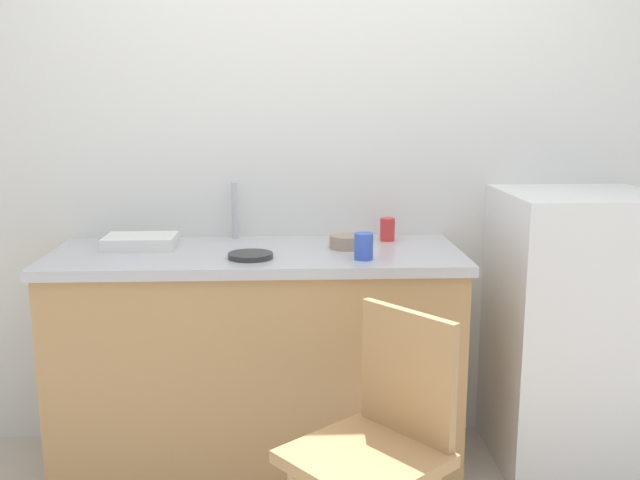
# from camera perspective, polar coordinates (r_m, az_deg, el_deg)

# --- Properties ---
(back_wall) EXTENTS (4.80, 0.10, 2.52)m
(back_wall) POSITION_cam_1_polar(r_m,az_deg,el_deg) (3.10, -0.40, 6.58)
(back_wall) COLOR silver
(back_wall) RESTS_ON ground_plane
(cabinet_base) EXTENTS (1.58, 0.60, 0.89)m
(cabinet_base) POSITION_cam_1_polar(r_m,az_deg,el_deg) (2.95, -4.98, -10.08)
(cabinet_base) COLOR tan
(cabinet_base) RESTS_ON ground_plane
(countertop) EXTENTS (1.62, 0.64, 0.04)m
(countertop) POSITION_cam_1_polar(r_m,az_deg,el_deg) (2.81, -5.15, -1.24)
(countertop) COLOR #B7B7BC
(countertop) RESTS_ON cabinet_base
(faucet) EXTENTS (0.02, 0.02, 0.24)m
(faucet) POSITION_cam_1_polar(r_m,az_deg,el_deg) (3.04, -6.95, 2.36)
(faucet) COLOR #B7B7BC
(faucet) RESTS_ON countertop
(refrigerator) EXTENTS (0.62, 0.58, 1.15)m
(refrigerator) POSITION_cam_1_polar(r_m,az_deg,el_deg) (3.14, 19.82, -6.83)
(refrigerator) COLOR white
(refrigerator) RESTS_ON ground_plane
(chair) EXTENTS (0.56, 0.56, 0.89)m
(chair) POSITION_cam_1_polar(r_m,az_deg,el_deg) (2.21, 4.76, -16.08)
(chair) COLOR tan
(chair) RESTS_ON ground_plane
(dish_tray) EXTENTS (0.28, 0.20, 0.05)m
(dish_tray) POSITION_cam_1_polar(r_m,az_deg,el_deg) (2.93, -14.33, -0.13)
(dish_tray) COLOR white
(dish_tray) RESTS_ON countertop
(terracotta_bowl) EXTENTS (0.14, 0.14, 0.05)m
(terracotta_bowl) POSITION_cam_1_polar(r_m,az_deg,el_deg) (2.83, 2.16, -0.15)
(terracotta_bowl) COLOR gray
(terracotta_bowl) RESTS_ON countertop
(hotplate) EXTENTS (0.17, 0.17, 0.02)m
(hotplate) POSITION_cam_1_polar(r_m,az_deg,el_deg) (2.67, -5.65, -1.26)
(hotplate) COLOR #2D2D2D
(hotplate) RESTS_ON countertop
(cup_blue) EXTENTS (0.07, 0.07, 0.10)m
(cup_blue) POSITION_cam_1_polar(r_m,az_deg,el_deg) (2.64, 3.56, -0.51)
(cup_blue) COLOR blue
(cup_blue) RESTS_ON countertop
(cup_red) EXTENTS (0.06, 0.06, 0.10)m
(cup_red) POSITION_cam_1_polar(r_m,az_deg,el_deg) (3.00, 5.48, 0.86)
(cup_red) COLOR red
(cup_red) RESTS_ON countertop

